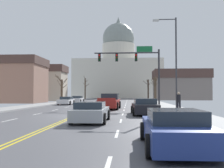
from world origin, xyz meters
name	(u,v)px	position (x,y,z in m)	size (l,w,h in m)	color
ground	(75,116)	(0.00, 0.00, 0.02)	(20.00, 180.00, 0.20)	#4C4C51
signal_gantry	(136,63)	(4.84, 12.49, 5.37)	(7.91, 0.41, 7.25)	#28282D
street_lamp_right	(173,56)	(7.94, 4.20, 5.02)	(2.13, 0.24, 8.32)	#333338
capitol_building	(118,72)	(0.00, 82.59, 10.00)	(31.79, 22.28, 31.15)	beige
pickup_truck_near_00	(109,102)	(1.90, 9.11, 0.74)	(2.37, 5.57, 1.67)	maroon
sedan_near_01	(145,107)	(5.25, 1.64, 0.61)	(2.20, 4.74, 1.29)	black
sedan_near_02	(91,112)	(1.75, -4.06, 0.57)	(2.04, 4.45, 1.19)	#9EA3A8
sedan_near_03	(175,130)	(5.41, -11.39, 0.57)	(2.00, 4.52, 1.19)	navy
sedan_oncoming_00	(66,101)	(-5.39, 19.75, 0.56)	(2.00, 4.26, 1.20)	silver
sedan_oncoming_01	(77,100)	(-5.29, 27.91, 0.57)	(1.98, 4.45, 1.22)	silver
flank_building_00	(38,83)	(-16.88, 40.20, 4.07)	(12.98, 6.49, 8.04)	#B2A38E
flank_building_01	(17,80)	(-16.23, 27.46, 4.12)	(9.42, 8.49, 8.14)	#8C6656
flank_building_03	(181,85)	(17.27, 49.96, 3.90)	(13.83, 9.48, 7.67)	slate
bare_tree_00	(155,89)	(8.22, 23.44, 2.34)	(1.54, 2.61, 4.72)	#4C3D2D
bare_tree_01	(62,90)	(-8.47, 29.20, 2.40)	(2.49, 1.62, 5.07)	#4C3D2D
bare_tree_02	(148,89)	(8.74, 46.98, 2.73)	(1.77, 2.14, 4.97)	#423328
bare_tree_03	(85,88)	(-7.91, 52.55, 3.12)	(1.93, 2.02, 6.32)	brown
pedestrian_00	(179,101)	(8.30, 3.70, 1.06)	(0.35, 0.34, 1.67)	black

